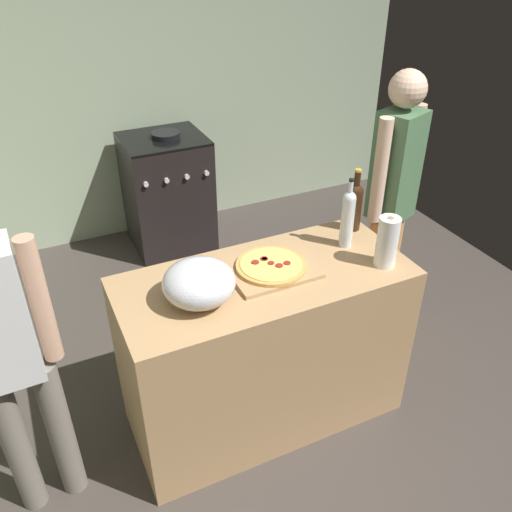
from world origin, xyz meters
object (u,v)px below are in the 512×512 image
at_px(paper_towel_roll, 387,242).
at_px(wine_bottle_clear, 348,217).
at_px(pizza, 271,265).
at_px(person_in_stripes, 11,352).
at_px(mixing_bowl, 199,283).
at_px(person_in_red, 392,194).
at_px(wine_bottle_green, 355,204).
at_px(stove, 168,192).

xyz_separation_m(paper_towel_roll, wine_bottle_clear, (-0.07, 0.23, 0.04)).
bearing_deg(pizza, person_in_stripes, -177.46).
height_order(mixing_bowl, paper_towel_roll, paper_towel_roll).
bearing_deg(pizza, mixing_bowl, -168.80).
relative_size(mixing_bowl, wine_bottle_clear, 0.86).
height_order(pizza, person_in_red, person_in_red).
distance_m(wine_bottle_green, wine_bottle_clear, 0.18).
height_order(person_in_stripes, person_in_red, person_in_red).
height_order(paper_towel_roll, wine_bottle_clear, wine_bottle_clear).
relative_size(paper_towel_roll, stove, 0.27).
relative_size(wine_bottle_green, person_in_stripes, 0.22).
bearing_deg(wine_bottle_green, mixing_bowl, -165.20).
distance_m(mixing_bowl, wine_bottle_green, 0.99).
distance_m(pizza, wine_bottle_clear, 0.46).
height_order(mixing_bowl, person_in_stripes, person_in_stripes).
distance_m(wine_bottle_green, person_in_stripes, 1.74).
bearing_deg(wine_bottle_clear, paper_towel_roll, -73.01).
relative_size(mixing_bowl, paper_towel_roll, 1.23).
bearing_deg(mixing_bowl, wine_bottle_clear, 8.57).
xyz_separation_m(wine_bottle_clear, person_in_red, (0.50, 0.28, -0.10)).
bearing_deg(wine_bottle_clear, person_in_stripes, -176.42).
xyz_separation_m(pizza, wine_bottle_green, (0.57, 0.18, 0.11)).
bearing_deg(wine_bottle_green, wine_bottle_clear, -135.33).
relative_size(stove, person_in_stripes, 0.61).
xyz_separation_m(wine_bottle_clear, person_in_stripes, (-1.59, -0.10, -0.18)).
relative_size(pizza, wine_bottle_clear, 0.91).
distance_m(pizza, person_in_red, 1.00).
height_order(paper_towel_roll, stove, paper_towel_roll).
distance_m(mixing_bowl, person_in_stripes, 0.78).
bearing_deg(paper_towel_roll, wine_bottle_clear, 106.99).
height_order(paper_towel_roll, person_in_stripes, person_in_stripes).
height_order(wine_bottle_clear, person_in_stripes, person_in_stripes).
bearing_deg(pizza, wine_bottle_clear, 6.28).
bearing_deg(pizza, paper_towel_roll, -19.43).
xyz_separation_m(pizza, person_in_red, (0.94, 0.33, 0.03)).
height_order(wine_bottle_green, person_in_red, person_in_red).
bearing_deg(paper_towel_roll, stove, 102.06).
xyz_separation_m(wine_bottle_green, person_in_red, (0.37, 0.15, -0.09)).
bearing_deg(wine_bottle_clear, pizza, -173.72).
height_order(wine_bottle_clear, stove, wine_bottle_clear).
relative_size(pizza, stove, 0.35).
bearing_deg(wine_bottle_green, person_in_stripes, -172.48).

